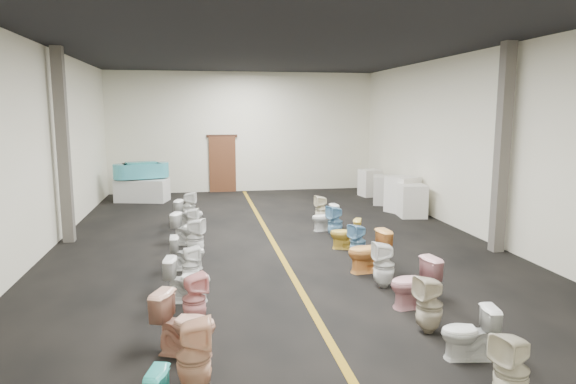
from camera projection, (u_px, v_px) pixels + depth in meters
name	position (u px, v px, depth m)	size (l,w,h in m)	color
floor	(274.00, 243.00, 12.00)	(16.00, 16.00, 0.00)	black
ceiling	(273.00, 45.00, 11.29)	(16.00, 16.00, 0.00)	black
wall_back	(243.00, 132.00, 19.43)	(10.00, 10.00, 0.00)	silver
wall_front	(425.00, 222.00, 3.86)	(10.00, 10.00, 0.00)	silver
wall_left	(38.00, 150.00, 10.80)	(16.00, 16.00, 0.00)	silver
wall_right	(476.00, 145.00, 12.49)	(16.00, 16.00, 0.00)	silver
aisle_stripe	(274.00, 243.00, 12.00)	(0.12, 15.60, 0.01)	#8A6614
back_door	(222.00, 164.00, 19.42)	(1.00, 0.10, 2.10)	#562D19
door_frame	(222.00, 136.00, 19.26)	(1.15, 0.08, 0.10)	#331C11
column_left	(63.00, 147.00, 11.81)	(0.25, 0.25, 4.50)	#59544C
column_right	(502.00, 149.00, 10.99)	(0.25, 0.25, 4.50)	#59544C
display_table	(142.00, 190.00, 17.47)	(1.70, 0.85, 0.76)	silver
bathtub	(141.00, 170.00, 17.36)	(1.80, 1.03, 0.55)	teal
appliance_crate_a	(412.00, 201.00, 14.89)	(0.74, 0.74, 0.95)	silver
appliance_crate_b	(402.00, 194.00, 15.58)	(0.79, 0.79, 1.09)	silver
appliance_crate_c	(386.00, 190.00, 16.94)	(0.83, 0.83, 0.94)	silver
appliance_crate_d	(370.00, 183.00, 18.53)	(0.67, 0.67, 0.96)	white
toilet_left_1	(194.00, 356.00, 5.60)	(0.38, 0.39, 0.85)	#EDB18B
toilet_left_2	(185.00, 324.00, 6.48)	(0.45, 0.80, 0.81)	tan
toilet_left_3	(194.00, 299.00, 7.41)	(0.34, 0.35, 0.76)	pink
toilet_left_4	(188.00, 279.00, 8.30)	(0.41, 0.72, 0.74)	white
toilet_left_5	(191.00, 266.00, 9.12)	(0.31, 0.32, 0.69)	white
toilet_left_6	(188.00, 252.00, 10.00)	(0.38, 0.66, 0.67)	silver
toilet_left_7	(195.00, 238.00, 10.84)	(0.37, 0.38, 0.82)	white
toilet_left_8	(188.00, 229.00, 11.82)	(0.42, 0.73, 0.75)	white
toilet_left_9	(192.00, 222.00, 12.65)	(0.31, 0.32, 0.69)	white
toilet_left_10	(189.00, 214.00, 13.54)	(0.41, 0.73, 0.74)	silver
toilet_left_11	(189.00, 206.00, 14.40)	(0.37, 0.38, 0.82)	white
toilet_right_0	(511.00, 370.00, 5.35)	(0.36, 0.37, 0.80)	beige
toilet_right_1	(468.00, 333.00, 6.37)	(0.38, 0.67, 0.69)	white
toilet_right_2	(429.00, 305.00, 7.13)	(0.37, 0.37, 0.81)	beige
toilet_right_3	(414.00, 283.00, 8.05)	(0.44, 0.78, 0.79)	pink
toilet_right_4	(384.00, 265.00, 8.95)	(0.37, 0.37, 0.81)	white
toilet_right_5	(368.00, 251.00, 9.80)	(0.46, 0.80, 0.82)	#F09F4B
toilet_right_6	(358.00, 242.00, 10.68)	(0.34, 0.34, 0.75)	#70A8CF
toilet_right_7	(345.00, 234.00, 11.45)	(0.39, 0.68, 0.70)	gold
toilet_right_8	(335.00, 222.00, 12.43)	(0.36, 0.37, 0.80)	#6EA5CF
toilet_right_9	(325.00, 218.00, 13.21)	(0.38, 0.67, 0.68)	white
toilet_right_10	(321.00, 209.00, 14.11)	(0.34, 0.35, 0.76)	#F4EAC7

